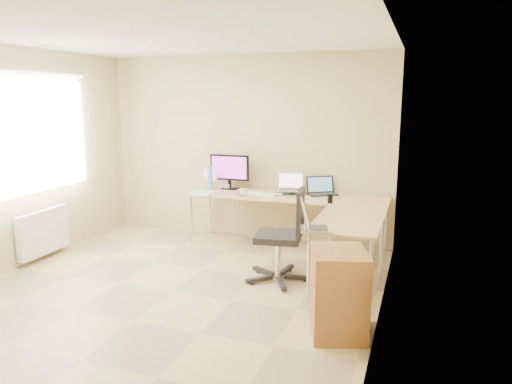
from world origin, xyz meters
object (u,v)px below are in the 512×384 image
(laptop_center, at_px, (290,182))
(monitor, at_px, (230,172))
(laptop_black, at_px, (322,186))
(mug, at_px, (243,192))
(desk_fan, at_px, (212,179))
(laptop_return, at_px, (317,218))
(cabinet, at_px, (338,293))
(office_chair, at_px, (278,237))
(keyboard, at_px, (261,194))
(desk_main, at_px, (287,222))
(water_bottle, at_px, (210,178))
(desk_return, at_px, (348,251))

(laptop_center, bearing_deg, monitor, 164.92)
(laptop_center, xyz_separation_m, laptop_black, (0.42, 0.10, -0.04))
(mug, distance_m, desk_fan, 0.68)
(laptop_return, height_order, cabinet, laptop_return)
(desk_fan, bearing_deg, office_chair, -22.98)
(laptop_center, height_order, keyboard, laptop_center)
(desk_main, bearing_deg, mug, -156.40)
(monitor, xyz_separation_m, water_bottle, (-0.24, -0.14, -0.09))
(mug, xyz_separation_m, laptop_return, (1.26, -1.31, 0.08))
(desk_main, bearing_deg, cabinet, -63.80)
(cabinet, bearing_deg, keyboard, 106.55)
(desk_fan, relative_size, office_chair, 0.28)
(mug, relative_size, water_bottle, 0.31)
(water_bottle, xyz_separation_m, desk_fan, (0.00, 0.06, -0.01))
(keyboard, relative_size, laptop_return, 1.16)
(laptop_black, bearing_deg, desk_return, -98.70)
(water_bottle, bearing_deg, desk_return, -25.79)
(office_chair, bearing_deg, keyboard, 108.69)
(monitor, distance_m, mug, 0.56)
(desk_main, xyz_separation_m, desk_fan, (-1.13, 0.08, 0.51))
(desk_main, relative_size, laptop_center, 7.37)
(desk_main, xyz_separation_m, cabinet, (1.07, -2.17, -0.01))
(desk_fan, bearing_deg, cabinet, -26.25)
(monitor, bearing_deg, desk_return, -32.19)
(desk_main, distance_m, monitor, 1.09)
(office_chair, bearing_deg, laptop_return, -46.54)
(desk_return, xyz_separation_m, desk_fan, (-2.10, 1.08, 0.51))
(desk_fan, xyz_separation_m, office_chair, (1.35, -1.23, -0.38))
(laptop_black, distance_m, office_chair, 1.40)
(laptop_return, bearing_deg, laptop_center, 8.71)
(desk_return, bearing_deg, mug, 153.03)
(laptop_center, height_order, cabinet, laptop_center)
(desk_fan, distance_m, cabinet, 3.18)
(laptop_center, bearing_deg, cabinet, -75.77)
(laptop_black, height_order, laptop_return, laptop_return)
(laptop_center, distance_m, laptop_black, 0.43)
(keyboard, height_order, mug, mug)
(mug, height_order, laptop_return, laptop_return)
(desk_main, relative_size, laptop_black, 6.92)
(keyboard, xyz_separation_m, cabinet, (1.41, -2.10, -0.38))
(desk_return, xyz_separation_m, laptop_return, (-0.24, -0.55, 0.49))
(laptop_black, height_order, mug, laptop_black)
(desk_main, bearing_deg, desk_fan, 176.06)
(monitor, height_order, desk_fan, monitor)
(laptop_return, bearing_deg, office_chair, 37.56)
(laptop_center, distance_m, laptop_return, 1.78)
(laptop_return, bearing_deg, cabinet, -166.56)
(desk_main, xyz_separation_m, mug, (-0.53, -0.23, 0.41))
(mug, xyz_separation_m, office_chair, (0.76, -0.92, -0.28))
(desk_main, distance_m, office_chair, 1.19)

